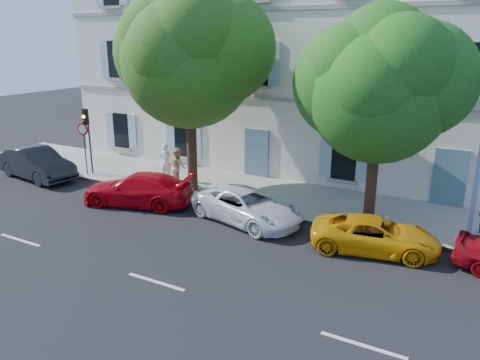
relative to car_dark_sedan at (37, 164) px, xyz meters
The scene contains 14 objects.
ground 11.85m from the car_dark_sedan, ahead, with size 90.00×90.00×0.00m, color black.
sidewalk 12.17m from the car_dark_sedan, 14.78° to the left, with size 36.00×4.50×0.15m, color #A09E96.
kerb 11.81m from the car_dark_sedan, ahead, with size 36.00×0.16×0.16m, color #9E998E.
building 15.61m from the car_dark_sedan, 36.98° to the left, with size 28.00×7.00×12.00m, color white.
car_dark_sedan is the anchor object (origin of this frame).
car_red_coupe 6.97m from the car_dark_sedan, ahead, with size 1.90×4.68×1.36m, color #C00510.
car_white_coupe 11.86m from the car_dark_sedan, ahead, with size 2.10×4.55×1.26m, color white.
car_yellow_supercar 16.75m from the car_dark_sedan, ahead, with size 1.90×4.11×1.14m, color #E99D09.
tree_left 9.70m from the car_dark_sedan, 13.17° to the left, with size 5.68×5.68×8.80m.
tree_right 16.68m from the car_dark_sedan, ahead, with size 4.86×4.86×7.49m.
traffic_light 3.12m from the car_dark_sedan, 37.28° to the left, with size 0.26×0.37×3.29m.
road_sign 2.70m from the car_dark_sedan, 34.68° to the left, with size 0.60×0.14×2.60m.
pedestrian_a 6.57m from the car_dark_sedan, 23.24° to the left, with size 0.64×0.42×1.76m, color white.
pedestrian_b 7.40m from the car_dark_sedan, 16.74° to the left, with size 0.86×0.67×1.78m, color #D5AD88.
Camera 1 is at (7.97, -13.36, 6.76)m, focal length 35.00 mm.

